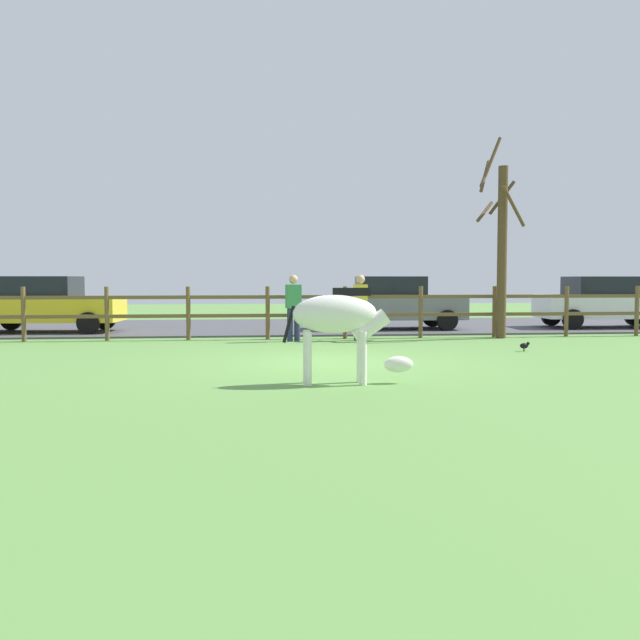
# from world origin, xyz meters

# --- Properties ---
(ground_plane) EXTENTS (60.00, 60.00, 0.00)m
(ground_plane) POSITION_xyz_m (0.00, 0.00, 0.00)
(ground_plane) COLOR #5B8C42
(parking_asphalt) EXTENTS (28.00, 7.40, 0.05)m
(parking_asphalt) POSITION_xyz_m (0.00, 9.30, 0.03)
(parking_asphalt) COLOR #47474C
(parking_asphalt) RESTS_ON ground_plane
(paddock_fence) EXTENTS (22.07, 0.11, 1.35)m
(paddock_fence) POSITION_xyz_m (-0.02, 5.00, 0.77)
(paddock_fence) COLOR brown
(paddock_fence) RESTS_ON ground_plane
(bare_tree) EXTENTS (1.27, 1.27, 5.27)m
(bare_tree) POSITION_xyz_m (5.00, 4.66, 2.46)
(bare_tree) COLOR #513A23
(bare_tree) RESTS_ON ground_plane
(zebra) EXTENTS (1.94, 0.52, 1.41)m
(zebra) POSITION_xyz_m (-0.23, -2.71, 0.93)
(zebra) COLOR white
(zebra) RESTS_ON ground_plane
(crow_on_grass) EXTENTS (0.21, 0.10, 0.20)m
(crow_on_grass) POSITION_xyz_m (4.30, 1.38, 0.13)
(crow_on_grass) COLOR black
(crow_on_grass) RESTS_ON ground_plane
(parked_car_yellow) EXTENTS (4.10, 2.10, 1.56)m
(parked_car_yellow) POSITION_xyz_m (-7.11, 7.42, 0.84)
(parked_car_yellow) COLOR yellow
(parked_car_yellow) RESTS_ON parking_asphalt
(parked_car_grey) EXTENTS (4.03, 1.95, 1.56)m
(parked_car_grey) POSITION_xyz_m (2.81, 7.52, 0.84)
(parked_car_grey) COLOR slate
(parked_car_grey) RESTS_ON parking_asphalt
(parked_car_white) EXTENTS (4.10, 2.10, 1.56)m
(parked_car_white) POSITION_xyz_m (9.36, 7.46, 0.84)
(parked_car_white) COLOR white
(parked_car_white) RESTS_ON parking_asphalt
(visitor_left_of_tree) EXTENTS (0.39, 0.27, 1.64)m
(visitor_left_of_tree) POSITION_xyz_m (1.27, 4.38, 0.91)
(visitor_left_of_tree) COLOR #232847
(visitor_left_of_tree) RESTS_ON ground_plane
(visitor_right_of_tree) EXTENTS (0.39, 0.28, 1.64)m
(visitor_right_of_tree) POSITION_xyz_m (-0.41, 4.29, 0.91)
(visitor_right_of_tree) COLOR #232847
(visitor_right_of_tree) RESTS_ON ground_plane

